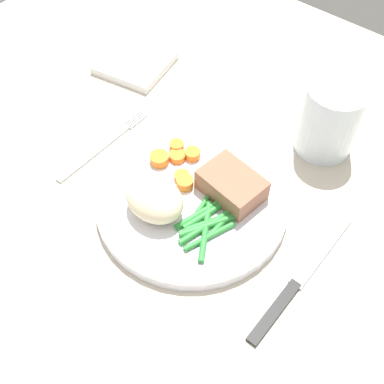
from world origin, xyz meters
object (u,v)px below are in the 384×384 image
fork (103,146)px  napkin (135,63)px  dinner_plate (192,201)px  knife (300,278)px  meat_portion (232,184)px  water_glass (328,124)px

fork → napkin: (-8.76, 15.74, 0.46)cm
dinner_plate → fork: dinner_plate is taller
knife → napkin: bearing=157.1°
fork → meat_portion: bearing=11.4°
water_glass → fork: bearing=-140.2°
meat_portion → napkin: meat_portion is taller
meat_portion → water_glass: 16.17cm
dinner_plate → fork: size_ratio=1.46×
dinner_plate → fork: 15.97cm
knife → water_glass: 21.83cm
meat_portion → dinner_plate: bearing=-130.6°
dinner_plate → fork: (-15.96, -0.26, -0.60)cm
water_glass → napkin: water_glass is taller
knife → napkin: 43.84cm
dinner_plate → knife: (16.19, -0.29, -0.60)cm
meat_portion → napkin: (-28.00, 11.66, -2.48)cm
water_glass → napkin: 32.78cm
meat_portion → knife: bearing=-17.7°
dinner_plate → napkin: bearing=147.9°
dinner_plate → napkin: dinner_plate is taller
dinner_plate → napkin: 29.17cm
dinner_plate → meat_portion: meat_portion is taller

